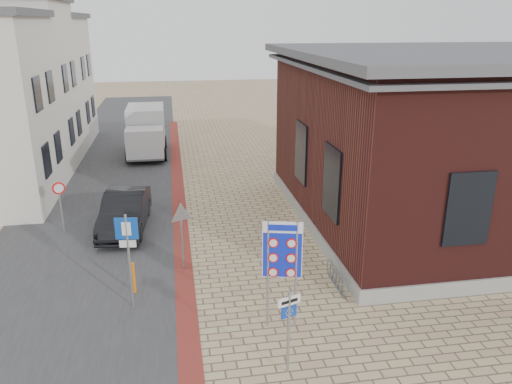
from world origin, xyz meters
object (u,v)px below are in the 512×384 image
object	(u,v)px
bollard	(134,278)
parking_sign	(128,245)
sedan	(125,211)
border_sign	(282,252)
essen_sign	(289,321)
box_truck	(146,131)

from	to	relation	value
bollard	parking_sign	bearing A→B (deg)	-90.00
sedan	border_sign	bearing A→B (deg)	-54.14
border_sign	bollard	world-z (taller)	border_sign
sedan	bollard	distance (m)	5.16
essen_sign	box_truck	bearing A→B (deg)	81.78
box_truck	bollard	bearing A→B (deg)	-89.39
box_truck	essen_sign	size ratio (longest dim) A/B	2.54
bollard	box_truck	bearing A→B (deg)	90.69
sedan	essen_sign	bearing A→B (deg)	-60.76
box_truck	border_sign	xyz separation A→B (m)	(4.20, -19.33, 0.72)
sedan	box_truck	world-z (taller)	box_truck
box_truck	border_sign	bearing A→B (deg)	-77.82
sedan	parking_sign	xyz separation A→B (m)	(0.63, -5.92, 1.24)
sedan	bollard	bearing A→B (deg)	-78.67
box_truck	bollard	distance (m)	16.94
parking_sign	bollard	distance (m)	1.67
box_truck	sedan	bearing A→B (deg)	-92.15
essen_sign	bollard	world-z (taller)	essen_sign
sedan	box_truck	bearing A→B (deg)	92.26
essen_sign	border_sign	bearing A→B (deg)	63.49
sedan	bollard	size ratio (longest dim) A/B	4.43
sedan	essen_sign	distance (m)	10.40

